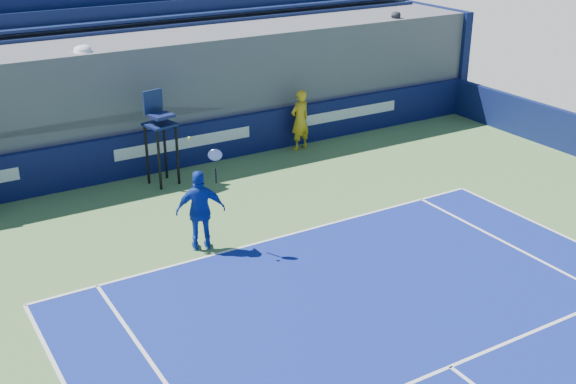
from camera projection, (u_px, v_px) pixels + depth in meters
ball_person at (300, 120)px, 21.11m from camera, size 0.72×0.54×1.80m
back_hoarding at (184, 146)px, 19.90m from camera, size 20.40×0.21×1.20m
umpire_chair at (160, 128)px, 18.38m from camera, size 0.83×0.83×2.48m
tennis_player at (201, 210)px, 15.19m from camera, size 1.13×0.76×2.57m
stadium_seating at (153, 86)px, 21.03m from camera, size 21.00×4.05×4.40m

